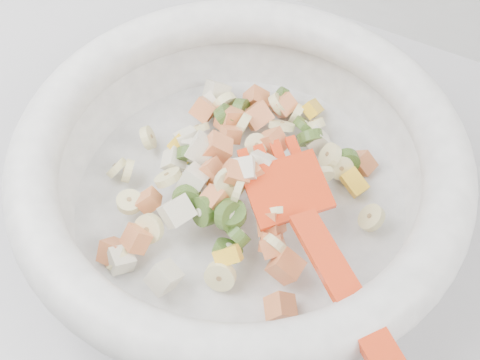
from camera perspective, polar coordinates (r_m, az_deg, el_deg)
The scene contains 2 objects.
counter at distance 1.05m, azimuth -7.14°, elevation -10.88°, with size 2.00×0.60×0.90m, color #9C9BA0.
mixing_bowl at distance 0.54m, azimuth 0.02°, elevation 0.80°, with size 0.45×0.40×0.12m.
Camera 1 is at (0.33, 1.12, 1.40)m, focal length 45.00 mm.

